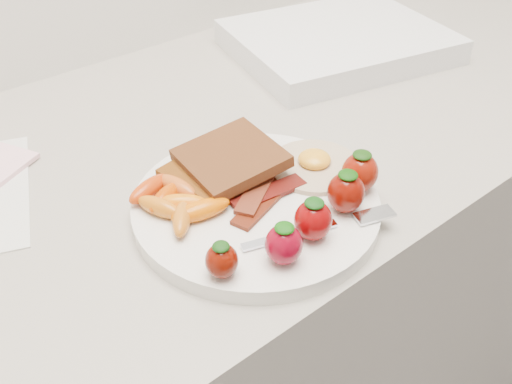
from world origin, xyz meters
TOP-DOWN VIEW (x-y plane):
  - counter at (0.00, 1.70)m, footprint 2.00×0.60m
  - plate at (-0.02, 1.54)m, footprint 0.27×0.27m
  - toast_lower at (-0.03, 1.60)m, footprint 0.11×0.11m
  - toast_upper at (-0.01, 1.60)m, footprint 0.11×0.11m
  - fried_egg at (0.07, 1.55)m, footprint 0.12×0.12m
  - bacon_strips at (-0.01, 1.54)m, footprint 0.11×0.08m
  - baby_carrots at (-0.09, 1.58)m, footprint 0.09×0.11m
  - strawberries at (0.01, 1.47)m, footprint 0.23×0.07m
  - fork at (0.01, 1.46)m, footprint 0.16×0.07m
  - appliance at (0.35, 1.78)m, footprint 0.38×0.33m

SIDE VIEW (x-z plane):
  - counter at x=0.00m, z-range 0.00..0.90m
  - plate at x=-0.02m, z-range 0.90..0.92m
  - appliance at x=0.35m, z-range 0.90..0.94m
  - fork at x=0.01m, z-range 0.92..0.92m
  - bacon_strips at x=-0.01m, z-range 0.92..0.93m
  - fried_egg at x=0.07m, z-range 0.91..0.93m
  - toast_lower at x=-0.03m, z-range 0.92..0.93m
  - baby_carrots at x=-0.09m, z-range 0.92..0.94m
  - toast_upper at x=-0.01m, z-range 0.93..0.95m
  - strawberries at x=0.01m, z-range 0.92..0.96m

